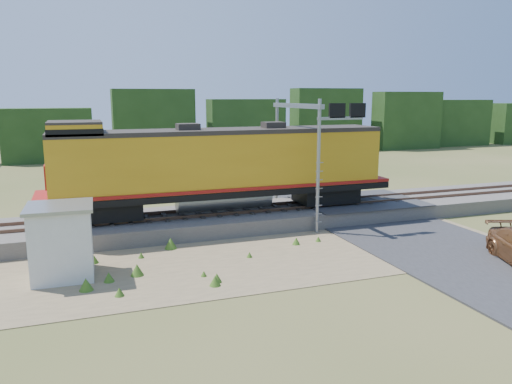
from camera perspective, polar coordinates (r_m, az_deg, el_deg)
name	(u,v)px	position (r m, az deg, el deg)	size (l,w,h in m)	color
ground	(291,257)	(22.12, 3.96, -7.42)	(140.00, 140.00, 0.00)	#475123
ballast	(247,217)	(27.40, -1.04, -2.92)	(70.00, 5.00, 0.80)	slate
rails	(247,209)	(27.29, -1.04, -1.94)	(70.00, 1.54, 0.16)	brown
dirt_shoulder	(244,258)	(21.88, -1.41, -7.56)	(26.00, 8.00, 0.03)	#8C7754
road	(413,236)	(26.16, 17.55, -4.81)	(7.00, 66.00, 0.86)	#38383A
tree_line_north	(157,131)	(57.98, -11.25, 6.87)	(130.00, 3.00, 6.50)	#1E3A15
weed_clumps	(213,265)	(21.13, -4.98, -8.33)	(15.00, 6.20, 0.56)	#3E661D
locomotive	(219,166)	(26.40, -4.28, 3.03)	(18.70, 2.85, 4.83)	black
shed	(62,241)	(20.65, -21.31, -5.26)	(2.50, 2.50, 2.89)	silver
signal_gantry	(307,130)	(27.26, 5.83, 7.04)	(2.70, 6.20, 6.82)	gray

